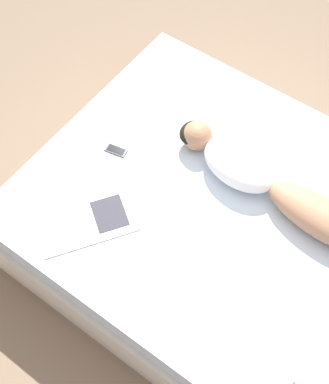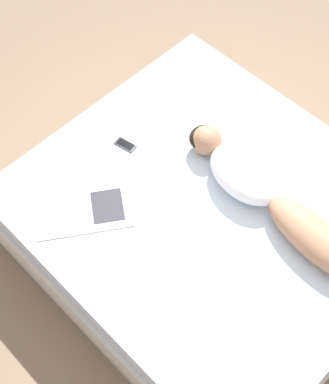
{
  "view_description": "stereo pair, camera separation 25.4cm",
  "coord_description": "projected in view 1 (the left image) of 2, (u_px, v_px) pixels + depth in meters",
  "views": [
    {
      "loc": [
        -1.48,
        -0.72,
        3.26
      ],
      "look_at": [
        -0.17,
        0.23,
        0.61
      ],
      "focal_mm": 50.0,
      "sensor_mm": 36.0,
      "label": 1
    },
    {
      "loc": [
        -1.31,
        -0.92,
        3.26
      ],
      "look_at": [
        -0.17,
        0.23,
        0.61
      ],
      "focal_mm": 50.0,
      "sensor_mm": 36.0,
      "label": 2
    }
  ],
  "objects": [
    {
      "name": "bed",
      "position": [
        209.0,
        219.0,
        3.39
      ],
      "size": [
        1.95,
        2.17,
        0.56
      ],
      "color": "beige",
      "rests_on": "ground_plane"
    },
    {
      "name": "ground_plane",
      "position": [
        206.0,
        238.0,
        3.63
      ],
      "size": [
        12.0,
        12.0,
        0.0
      ],
      "primitive_type": "plane",
      "color": "#7A6651"
    },
    {
      "name": "cell_phone",
      "position": [
        116.0,
        150.0,
        3.32
      ],
      "size": [
        0.09,
        0.15,
        0.01
      ],
      "rotation": [
        0.0,
        0.0,
        0.2
      ],
      "color": "#333842",
      "rests_on": "bed"
    },
    {
      "name": "open_magazine",
      "position": [
        87.0,
        221.0,
        3.06
      ],
      "size": [
        0.64,
        0.57,
        0.01
      ],
      "rotation": [
        0.0,
        0.0,
        -0.61
      ],
      "color": "white",
      "rests_on": "bed"
    },
    {
      "name": "person",
      "position": [
        265.0,
        180.0,
        3.1
      ],
      "size": [
        0.36,
        1.33,
        0.19
      ],
      "rotation": [
        0.0,
        0.0,
        -0.08
      ],
      "color": "#A37556",
      "rests_on": "bed"
    }
  ]
}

